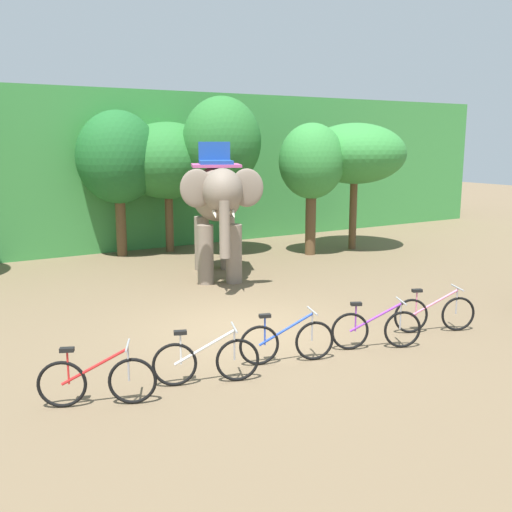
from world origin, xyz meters
TOP-DOWN VIEW (x-y plane):
  - ground_plane at (0.00, 0.00)m, footprint 80.00×80.00m
  - foliage_hedge at (0.00, 12.84)m, footprint 36.00×6.00m
  - tree_left at (0.37, 9.09)m, footprint 2.72×2.72m
  - tree_center_left at (2.07, 9.00)m, footprint 3.46×3.46m
  - tree_center_right at (3.32, 7.38)m, footprint 2.57×2.57m
  - tree_right at (5.94, 6.01)m, footprint 2.19×2.19m
  - tree_center at (7.86, 6.09)m, footprint 3.54×3.54m
  - elephant at (1.61, 4.45)m, footprint 2.91×4.19m
  - bike_red at (-3.64, -1.88)m, footprint 1.58×0.80m
  - bike_white at (-1.93, -1.98)m, footprint 1.63×0.71m
  - bike_blue at (-0.33, -1.88)m, footprint 1.65×0.67m
  - bike_purple at (1.48, -2.16)m, footprint 1.57×0.81m
  - bike_pink at (3.16, -2.02)m, footprint 1.59×0.78m

SIDE VIEW (x-z plane):
  - ground_plane at x=0.00m, z-range 0.00..0.00m
  - bike_red at x=-3.64m, z-range -0.07..0.85m
  - bike_white at x=-1.93m, z-range -0.07..0.85m
  - bike_blue at x=-0.33m, z-range -0.07..0.85m
  - bike_purple at x=1.48m, z-range -0.07..0.85m
  - bike_pink at x=3.16m, z-range -0.07..0.85m
  - elephant at x=1.61m, z-range 0.31..4.09m
  - foliage_hedge at x=0.00m, z-range 0.00..5.54m
  - tree_right at x=5.94m, z-range 0.91..5.30m
  - tree_center_left at x=2.07m, z-range 0.91..5.35m
  - tree_left at x=0.37m, z-range 0.86..5.66m
  - tree_center at x=7.86m, z-range 1.15..5.57m
  - tree_center_right at x=3.32m, z-range 1.15..6.38m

